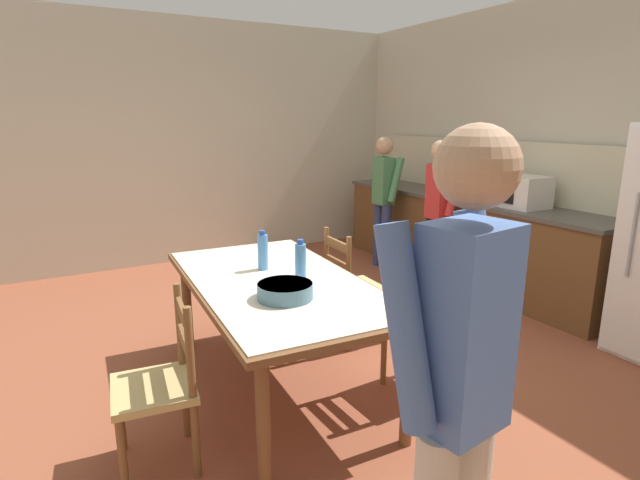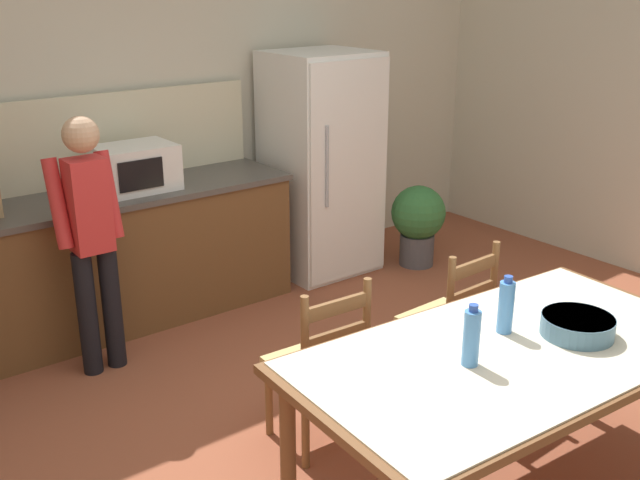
{
  "view_description": "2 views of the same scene",
  "coord_description": "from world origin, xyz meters",
  "px_view_note": "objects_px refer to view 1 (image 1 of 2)",
  "views": [
    {
      "loc": [
        2.93,
        -1.8,
        1.77
      ],
      "look_at": [
        -0.1,
        -0.09,
        0.9
      ],
      "focal_mm": 28.0,
      "sensor_mm": 36.0,
      "label": 1
    },
    {
      "loc": [
        -2.23,
        -2.32,
        2.28
      ],
      "look_at": [
        -0.32,
        0.17,
        1.15
      ],
      "focal_mm": 42.0,
      "sensor_mm": 36.0,
      "label": 2
    }
  ],
  "objects_px": {
    "person_at_counter": "(439,208)",
    "chair_side_far_left": "(351,287)",
    "bottle_off_centre": "(301,262)",
    "chair_side_far_right": "(419,328)",
    "microwave": "(519,191)",
    "dining_table": "(276,290)",
    "chair_side_near_right": "(161,385)",
    "bottle_near_centre": "(263,252)",
    "serving_bowl": "(285,290)",
    "person_at_sink": "(384,195)",
    "person_by_table": "(458,387)",
    "paper_bag": "(445,177)"
  },
  "relations": [
    {
      "from": "paper_bag",
      "to": "person_at_counter",
      "type": "relative_size",
      "value": 0.23
    },
    {
      "from": "bottle_near_centre",
      "to": "serving_bowl",
      "type": "height_order",
      "value": "bottle_near_centre"
    },
    {
      "from": "bottle_near_centre",
      "to": "serving_bowl",
      "type": "bearing_deg",
      "value": -10.89
    },
    {
      "from": "person_by_table",
      "to": "chair_side_far_left",
      "type": "bearing_deg",
      "value": -33.31
    },
    {
      "from": "paper_bag",
      "to": "chair_side_near_right",
      "type": "xyz_separation_m",
      "value": [
        1.83,
        -3.58,
        -0.66
      ]
    },
    {
      "from": "dining_table",
      "to": "serving_bowl",
      "type": "distance_m",
      "value": 0.37
    },
    {
      "from": "dining_table",
      "to": "serving_bowl",
      "type": "bearing_deg",
      "value": -16.08
    },
    {
      "from": "dining_table",
      "to": "chair_side_near_right",
      "type": "distance_m",
      "value": 0.95
    },
    {
      "from": "person_at_counter",
      "to": "chair_side_far_left",
      "type": "bearing_deg",
      "value": -157.89
    },
    {
      "from": "dining_table",
      "to": "chair_side_near_right",
      "type": "relative_size",
      "value": 2.21
    },
    {
      "from": "microwave",
      "to": "chair_side_far_left",
      "type": "bearing_deg",
      "value": -88.64
    },
    {
      "from": "paper_bag",
      "to": "person_at_counter",
      "type": "height_order",
      "value": "person_at_counter"
    },
    {
      "from": "bottle_off_centre",
      "to": "person_by_table",
      "type": "relative_size",
      "value": 0.15
    },
    {
      "from": "bottle_near_centre",
      "to": "person_at_counter",
      "type": "distance_m",
      "value": 2.34
    },
    {
      "from": "bottle_off_centre",
      "to": "person_at_counter",
      "type": "bearing_deg",
      "value": 116.75
    },
    {
      "from": "dining_table",
      "to": "person_at_sink",
      "type": "xyz_separation_m",
      "value": [
        -1.92,
        2.26,
        0.19
      ]
    },
    {
      "from": "person_at_sink",
      "to": "bottle_near_centre",
      "type": "bearing_deg",
      "value": -143.32
    },
    {
      "from": "bottle_off_centre",
      "to": "serving_bowl",
      "type": "height_order",
      "value": "bottle_off_centre"
    },
    {
      "from": "microwave",
      "to": "person_by_table",
      "type": "bearing_deg",
      "value": -53.07
    },
    {
      "from": "paper_bag",
      "to": "bottle_near_centre",
      "type": "distance_m",
      "value": 2.99
    },
    {
      "from": "bottle_near_centre",
      "to": "chair_side_far_right",
      "type": "bearing_deg",
      "value": 46.08
    },
    {
      "from": "paper_bag",
      "to": "chair_side_far_left",
      "type": "distance_m",
      "value": 2.29
    },
    {
      "from": "paper_bag",
      "to": "bottle_near_centre",
      "type": "relative_size",
      "value": 1.33
    },
    {
      "from": "bottle_off_centre",
      "to": "bottle_near_centre",
      "type": "bearing_deg",
      "value": -162.89
    },
    {
      "from": "microwave",
      "to": "chair_side_far_right",
      "type": "xyz_separation_m",
      "value": [
        0.92,
        -1.99,
        -0.63
      ]
    },
    {
      "from": "paper_bag",
      "to": "person_at_counter",
      "type": "bearing_deg",
      "value": -47.48
    },
    {
      "from": "serving_bowl",
      "to": "bottle_off_centre",
      "type": "bearing_deg",
      "value": 136.59
    },
    {
      "from": "paper_bag",
      "to": "chair_side_far_left",
      "type": "relative_size",
      "value": 0.4
    },
    {
      "from": "bottle_near_centre",
      "to": "person_at_counter",
      "type": "xyz_separation_m",
      "value": [
        -0.72,
        2.23,
        -0.01
      ]
    },
    {
      "from": "serving_bowl",
      "to": "bottle_near_centre",
      "type": "bearing_deg",
      "value": 169.11
    },
    {
      "from": "bottle_off_centre",
      "to": "person_by_table",
      "type": "distance_m",
      "value": 1.75
    },
    {
      "from": "bottle_near_centre",
      "to": "person_at_counter",
      "type": "bearing_deg",
      "value": 107.93
    },
    {
      "from": "dining_table",
      "to": "chair_side_near_right",
      "type": "xyz_separation_m",
      "value": [
        0.39,
        -0.83,
        -0.24
      ]
    },
    {
      "from": "chair_side_far_left",
      "to": "chair_side_near_right",
      "type": "xyz_separation_m",
      "value": [
        0.78,
        -1.66,
        0.0
      ]
    },
    {
      "from": "dining_table",
      "to": "person_at_counter",
      "type": "distance_m",
      "value": 2.45
    },
    {
      "from": "microwave",
      "to": "person_at_sink",
      "type": "relative_size",
      "value": 0.32
    },
    {
      "from": "paper_bag",
      "to": "person_by_table",
      "type": "bearing_deg",
      "value": -42.59
    },
    {
      "from": "bottle_near_centre",
      "to": "chair_side_far_left",
      "type": "height_order",
      "value": "bottle_near_centre"
    },
    {
      "from": "bottle_near_centre",
      "to": "chair_side_near_right",
      "type": "xyz_separation_m",
      "value": [
        0.64,
        -0.84,
        -0.44
      ]
    },
    {
      "from": "paper_bag",
      "to": "person_at_sink",
      "type": "bearing_deg",
      "value": -134.55
    },
    {
      "from": "bottle_off_centre",
      "to": "chair_side_far_right",
      "type": "distance_m",
      "value": 0.88
    },
    {
      "from": "chair_side_far_right",
      "to": "person_at_sink",
      "type": "bearing_deg",
      "value": -33.94
    },
    {
      "from": "dining_table",
      "to": "chair_side_near_right",
      "type": "bearing_deg",
      "value": -64.66
    },
    {
      "from": "chair_side_far_left",
      "to": "bottle_near_centre",
      "type": "bearing_deg",
      "value": 103.03
    },
    {
      "from": "serving_bowl",
      "to": "person_at_sink",
      "type": "relative_size",
      "value": 0.21
    },
    {
      "from": "bottle_near_centre",
      "to": "bottle_off_centre",
      "type": "xyz_separation_m",
      "value": [
        0.35,
        0.11,
        0.0
      ]
    },
    {
      "from": "dining_table",
      "to": "bottle_near_centre",
      "type": "xyz_separation_m",
      "value": [
        -0.24,
        0.01,
        0.2
      ]
    },
    {
      "from": "microwave",
      "to": "person_at_counter",
      "type": "distance_m",
      "value": 0.77
    },
    {
      "from": "person_by_table",
      "to": "bottle_near_centre",
      "type": "bearing_deg",
      "value": -14.47
    },
    {
      "from": "bottle_off_centre",
      "to": "chair_side_far_right",
      "type": "bearing_deg",
      "value": 59.54
    }
  ]
}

